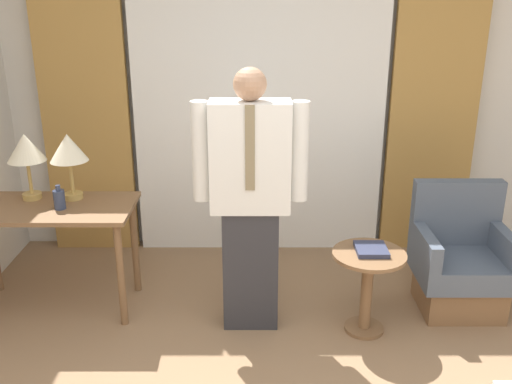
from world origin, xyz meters
TOP-DOWN VIEW (x-y plane):
  - wall_back at (0.00, 2.85)m, footprint 10.00×0.06m
  - curtain_sheer_center at (0.00, 2.72)m, footprint 2.00×0.06m
  - curtain_drape_left at (-1.39, 2.72)m, footprint 0.70×0.06m
  - curtain_drape_right at (1.39, 2.72)m, footprint 0.70×0.06m
  - desk at (-1.41, 1.74)m, footprint 1.14×0.57m
  - table_lamp_left at (-1.56, 1.88)m, footprint 0.25×0.25m
  - table_lamp_right at (-1.27, 1.88)m, footprint 0.25×0.25m
  - bottle_near_edge at (-1.30, 1.69)m, footprint 0.07×0.07m
  - person at (-0.06, 1.52)m, footprint 0.70×0.23m
  - armchair at (1.38, 1.74)m, footprint 0.62×0.54m
  - side_table at (0.68, 1.44)m, footprint 0.46×0.46m
  - book at (0.70, 1.46)m, footprint 0.19×0.21m

SIDE VIEW (x-z plane):
  - armchair at x=1.38m, z-range -0.11..0.76m
  - side_table at x=0.68m, z-range 0.10..0.66m
  - book at x=0.70m, z-range 0.56..0.59m
  - desk at x=-1.41m, z-range 0.26..1.01m
  - bottle_near_edge at x=-1.30m, z-range 0.74..0.90m
  - person at x=-0.06m, z-range 0.07..1.75m
  - table_lamp_left at x=-1.56m, z-range 0.87..1.32m
  - table_lamp_right at x=-1.27m, z-range 0.87..1.32m
  - curtain_sheer_center at x=0.00m, z-range 0.00..2.58m
  - curtain_drape_left at x=-1.39m, z-range 0.00..2.58m
  - curtain_drape_right at x=1.39m, z-range 0.00..2.58m
  - wall_back at x=0.00m, z-range 0.00..2.70m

